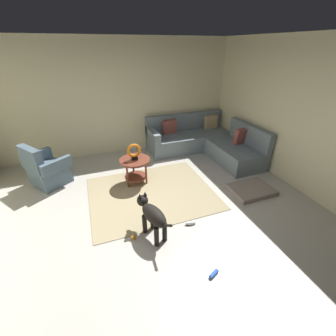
{
  "coord_description": "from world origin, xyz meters",
  "views": [
    {
      "loc": [
        -0.77,
        -2.7,
        2.5
      ],
      "look_at": [
        0.45,
        0.6,
        0.55
      ],
      "focal_mm": 23.77,
      "sensor_mm": 36.0,
      "label": 1
    }
  ],
  "objects_px": {
    "dog": "(152,215)",
    "armchair": "(46,170)",
    "dog_toy_rope": "(214,274)",
    "dog_toy_bone": "(191,223)",
    "sectional_couch": "(205,142)",
    "torus_sculpture": "(134,151)",
    "side_table": "(135,165)",
    "dog_bed_mat": "(251,190)",
    "dog_toy_ball": "(134,237)"
  },
  "relations": [
    {
      "from": "dog",
      "to": "armchair",
      "type": "bearing_deg",
      "value": 110.51
    },
    {
      "from": "dog_toy_rope",
      "to": "dog_toy_bone",
      "type": "height_order",
      "value": "dog_toy_bone"
    },
    {
      "from": "sectional_couch",
      "to": "armchair",
      "type": "distance_m",
      "value": 3.71
    },
    {
      "from": "torus_sculpture",
      "to": "dog_toy_rope",
      "type": "relative_size",
      "value": 2.32
    },
    {
      "from": "armchair",
      "to": "torus_sculpture",
      "type": "relative_size",
      "value": 3.07
    },
    {
      "from": "torus_sculpture",
      "to": "dog_toy_bone",
      "type": "relative_size",
      "value": 1.81
    },
    {
      "from": "dog",
      "to": "dog_toy_bone",
      "type": "distance_m",
      "value": 0.71
    },
    {
      "from": "side_table",
      "to": "dog",
      "type": "bearing_deg",
      "value": -93.73
    },
    {
      "from": "dog_bed_mat",
      "to": "dog_toy_ball",
      "type": "bearing_deg",
      "value": -170.6
    },
    {
      "from": "armchair",
      "to": "dog",
      "type": "height_order",
      "value": "armchair"
    },
    {
      "from": "armchair",
      "to": "dog_toy_ball",
      "type": "distance_m",
      "value": 2.44
    },
    {
      "from": "dog_bed_mat",
      "to": "dog_toy_rope",
      "type": "xyz_separation_m",
      "value": [
        -1.61,
        -1.32,
        -0.02
      ]
    },
    {
      "from": "armchair",
      "to": "dog_toy_rope",
      "type": "distance_m",
      "value": 3.64
    },
    {
      "from": "sectional_couch",
      "to": "side_table",
      "type": "bearing_deg",
      "value": -157.43
    },
    {
      "from": "dog_bed_mat",
      "to": "side_table",
      "type": "bearing_deg",
      "value": 151.53
    },
    {
      "from": "sectional_couch",
      "to": "dog_toy_rope",
      "type": "relative_size",
      "value": 16.04
    },
    {
      "from": "torus_sculpture",
      "to": "dog",
      "type": "distance_m",
      "value": 1.54
    },
    {
      "from": "dog_toy_rope",
      "to": "sectional_couch",
      "type": "bearing_deg",
      "value": 63.56
    },
    {
      "from": "dog",
      "to": "dog_toy_rope",
      "type": "xyz_separation_m",
      "value": [
        0.51,
        -0.91,
        -0.35
      ]
    },
    {
      "from": "dog_toy_rope",
      "to": "side_table",
      "type": "bearing_deg",
      "value": 99.59
    },
    {
      "from": "side_table",
      "to": "dog_toy_ball",
      "type": "relative_size",
      "value": 7.93
    },
    {
      "from": "sectional_couch",
      "to": "dog_toy_bone",
      "type": "height_order",
      "value": "sectional_couch"
    },
    {
      "from": "dog_bed_mat",
      "to": "dog_toy_bone",
      "type": "xyz_separation_m",
      "value": [
        -1.49,
        -0.41,
        -0.01
      ]
    },
    {
      "from": "torus_sculpture",
      "to": "dog",
      "type": "relative_size",
      "value": 0.39
    },
    {
      "from": "dog_toy_rope",
      "to": "dog_toy_ball",
      "type": "bearing_deg",
      "value": 131.02
    },
    {
      "from": "armchair",
      "to": "dog_toy_bone",
      "type": "distance_m",
      "value": 3.03
    },
    {
      "from": "side_table",
      "to": "dog",
      "type": "height_order",
      "value": "dog"
    },
    {
      "from": "armchair",
      "to": "dog_toy_rope",
      "type": "height_order",
      "value": "armchair"
    },
    {
      "from": "sectional_couch",
      "to": "armchair",
      "type": "height_order",
      "value": "same"
    },
    {
      "from": "armchair",
      "to": "dog",
      "type": "bearing_deg",
      "value": 1.53
    },
    {
      "from": "torus_sculpture",
      "to": "dog_toy_rope",
      "type": "height_order",
      "value": "torus_sculpture"
    },
    {
      "from": "side_table",
      "to": "dog_toy_bone",
      "type": "xyz_separation_m",
      "value": [
        0.52,
        -1.51,
        -0.39
      ]
    },
    {
      "from": "armchair",
      "to": "dog_bed_mat",
      "type": "distance_m",
      "value": 4.05
    },
    {
      "from": "armchair",
      "to": "side_table",
      "type": "height_order",
      "value": "armchair"
    },
    {
      "from": "side_table",
      "to": "dog_toy_bone",
      "type": "relative_size",
      "value": 3.33
    },
    {
      "from": "dog",
      "to": "dog_toy_rope",
      "type": "distance_m",
      "value": 1.1
    },
    {
      "from": "dog",
      "to": "dog_toy_rope",
      "type": "height_order",
      "value": "dog"
    },
    {
      "from": "torus_sculpture",
      "to": "dog_bed_mat",
      "type": "height_order",
      "value": "torus_sculpture"
    },
    {
      "from": "side_table",
      "to": "dog_toy_ball",
      "type": "height_order",
      "value": "side_table"
    },
    {
      "from": "side_table",
      "to": "dog_toy_rope",
      "type": "xyz_separation_m",
      "value": [
        0.41,
        -2.41,
        -0.39
      ]
    },
    {
      "from": "armchair",
      "to": "side_table",
      "type": "distance_m",
      "value": 1.77
    },
    {
      "from": "dog",
      "to": "torus_sculpture",
      "type": "bearing_deg",
      "value": 69.44
    },
    {
      "from": "sectional_couch",
      "to": "side_table",
      "type": "distance_m",
      "value": 2.2
    },
    {
      "from": "armchair",
      "to": "dog",
      "type": "xyz_separation_m",
      "value": [
        1.57,
        -2.06,
        0.05
      ]
    },
    {
      "from": "armchair",
      "to": "dog_toy_rope",
      "type": "bearing_deg",
      "value": -0.88
    },
    {
      "from": "sectional_couch",
      "to": "torus_sculpture",
      "type": "height_order",
      "value": "sectional_couch"
    },
    {
      "from": "dog_toy_rope",
      "to": "dog_toy_bone",
      "type": "bearing_deg",
      "value": 82.84
    },
    {
      "from": "dog_toy_ball",
      "to": "armchair",
      "type": "bearing_deg",
      "value": 121.86
    },
    {
      "from": "dog_toy_ball",
      "to": "dog_toy_rope",
      "type": "bearing_deg",
      "value": -48.98
    },
    {
      "from": "sectional_couch",
      "to": "dog_toy_bone",
      "type": "xyz_separation_m",
      "value": [
        -1.5,
        -2.35,
        -0.26
      ]
    }
  ]
}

